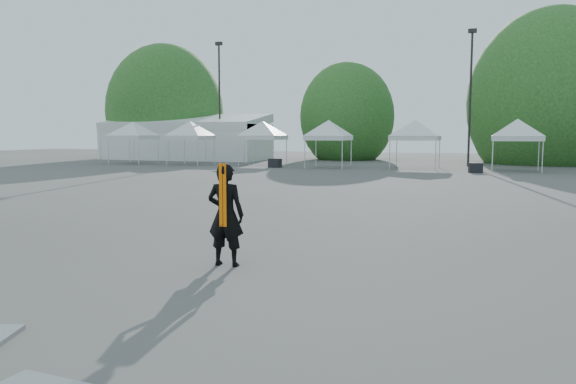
% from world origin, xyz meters
% --- Properties ---
extents(ground, '(120.00, 120.00, 0.00)m').
position_xyz_m(ground, '(0.00, 0.00, 0.00)').
color(ground, '#474442').
rests_on(ground, ground).
extents(marquee, '(15.00, 6.25, 4.23)m').
position_xyz_m(marquee, '(-22.00, 35.00, 1.97)').
color(marquee, silver).
rests_on(marquee, ground).
extents(light_pole_west, '(0.60, 0.25, 10.30)m').
position_xyz_m(light_pole_west, '(-18.00, 34.00, 5.77)').
color(light_pole_west, black).
rests_on(light_pole_west, ground).
extents(light_pole_east, '(0.60, 0.25, 9.80)m').
position_xyz_m(light_pole_east, '(3.00, 32.00, 5.52)').
color(light_pole_east, black).
rests_on(light_pole_east, ground).
extents(tree_far_w, '(4.80, 4.80, 7.30)m').
position_xyz_m(tree_far_w, '(-26.00, 38.00, 4.54)').
color(tree_far_w, '#382314').
rests_on(tree_far_w, ground).
extents(tree_mid_w, '(4.16, 4.16, 6.33)m').
position_xyz_m(tree_mid_w, '(-8.00, 40.00, 3.93)').
color(tree_mid_w, '#382314').
rests_on(tree_mid_w, ground).
extents(tree_mid_e, '(5.12, 5.12, 7.79)m').
position_xyz_m(tree_mid_e, '(9.00, 39.00, 4.84)').
color(tree_mid_e, '#382314').
rests_on(tree_mid_e, ground).
extents(tent_a, '(4.18, 4.18, 3.88)m').
position_xyz_m(tent_a, '(-22.31, 27.30, 3.06)').
color(tent_a, silver).
rests_on(tent_a, ground).
extents(tent_b, '(4.08, 4.08, 3.88)m').
position_xyz_m(tent_b, '(-17.28, 27.50, 3.06)').
color(tent_b, silver).
rests_on(tent_b, ground).
extents(tent_c, '(4.25, 4.25, 3.88)m').
position_xyz_m(tent_c, '(-11.81, 28.83, 3.06)').
color(tent_c, silver).
rests_on(tent_c, ground).
extents(tent_d, '(4.00, 4.00, 3.88)m').
position_xyz_m(tent_d, '(-6.17, 27.13, 3.06)').
color(tent_d, silver).
rests_on(tent_d, ground).
extents(tent_e, '(4.52, 4.52, 3.88)m').
position_xyz_m(tent_e, '(-0.38, 28.46, 3.06)').
color(tent_e, silver).
rests_on(tent_e, ground).
extents(tent_f, '(4.29, 4.29, 3.88)m').
position_xyz_m(tent_f, '(6.04, 27.66, 3.06)').
color(tent_f, silver).
rests_on(tent_f, ground).
extents(man, '(0.71, 0.49, 1.89)m').
position_xyz_m(man, '(-0.12, -1.65, 0.95)').
color(man, black).
rests_on(man, ground).
extents(crate_west, '(0.88, 0.73, 0.62)m').
position_xyz_m(crate_west, '(-9.83, 26.21, 0.31)').
color(crate_west, black).
rests_on(crate_west, ground).
extents(crate_mid, '(0.89, 0.74, 0.62)m').
position_xyz_m(crate_mid, '(3.66, 25.36, 0.31)').
color(crate_mid, black).
rests_on(crate_mid, ground).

